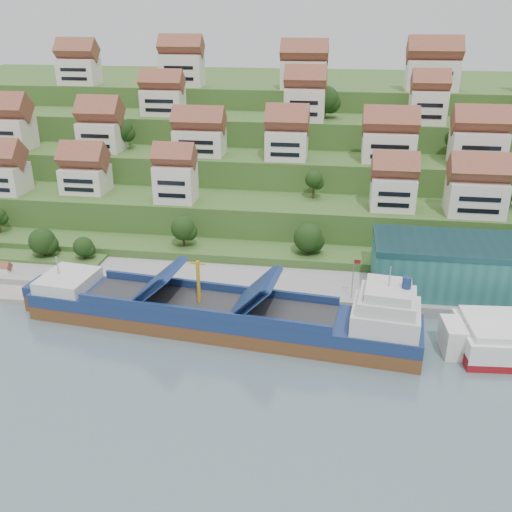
# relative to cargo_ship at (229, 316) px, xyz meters

# --- Properties ---
(ground) EXTENTS (300.00, 300.00, 0.00)m
(ground) POSITION_rel_cargo_ship_xyz_m (3.43, 1.68, -3.01)
(ground) COLOR slate
(ground) RESTS_ON ground
(quay) EXTENTS (180.00, 14.00, 2.20)m
(quay) POSITION_rel_cargo_ship_xyz_m (23.43, 16.68, -1.91)
(quay) COLOR gray
(quay) RESTS_ON ground
(hillside) EXTENTS (260.00, 128.00, 31.00)m
(hillside) POSITION_rel_cargo_ship_xyz_m (3.43, 105.23, 7.64)
(hillside) COLOR #2D4C1E
(hillside) RESTS_ON ground
(hillside_village) EXTENTS (158.91, 61.37, 29.34)m
(hillside_village) POSITION_rel_cargo_ship_xyz_m (7.16, 63.49, 21.75)
(hillside_village) COLOR silver
(hillside_village) RESTS_ON ground
(hillside_trees) EXTENTS (139.39, 62.69, 30.37)m
(hillside_trees) POSITION_rel_cargo_ship_xyz_m (-6.59, 47.77, 14.35)
(hillside_trees) COLOR #1B3712
(hillside_trees) RESTS_ON ground
(flagpole) EXTENTS (1.28, 0.16, 8.00)m
(flagpole) POSITION_rel_cargo_ship_xyz_m (21.54, 11.68, 3.87)
(flagpole) COLOR gray
(flagpole) RESTS_ON quay
(cargo_ship) EXTENTS (70.80, 18.31, 15.43)m
(cargo_ship) POSITION_rel_cargo_ship_xyz_m (0.00, 0.00, 0.00)
(cargo_ship) COLOR brown
(cargo_ship) RESTS_ON ground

